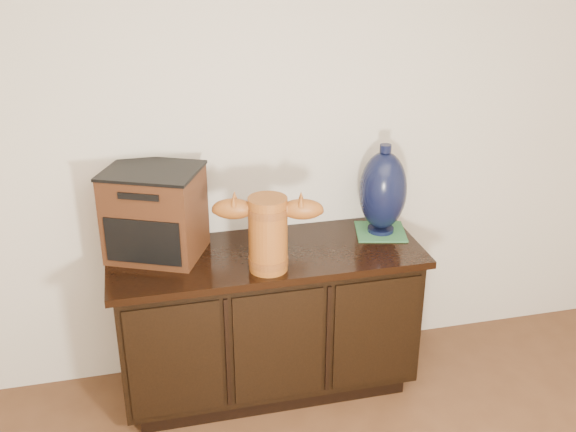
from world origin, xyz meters
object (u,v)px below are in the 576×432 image
object	(u,v)px
terracotta_vessel	(268,230)
lamp_base	(383,191)
tv_radio	(155,213)
spray_can	(281,227)
sideboard	(267,320)

from	to	relation	value
terracotta_vessel	lamp_base	distance (m)	0.67
tv_radio	spray_can	distance (m)	0.59
lamp_base	spray_can	distance (m)	0.53
tv_radio	spray_can	size ratio (longest dim) A/B	3.17
terracotta_vessel	tv_radio	world-z (taller)	tv_radio
terracotta_vessel	tv_radio	distance (m)	0.54
terracotta_vessel	lamp_base	xyz separation A→B (m)	(0.62, 0.25, 0.03)
sideboard	lamp_base	distance (m)	0.84
sideboard	lamp_base	bearing A→B (deg)	7.90
sideboard	terracotta_vessel	world-z (taller)	terracotta_vessel
lamp_base	spray_can	size ratio (longest dim) A/B	2.77
lamp_base	spray_can	xyz separation A→B (m)	(-0.51, 0.00, -0.14)
sideboard	terracotta_vessel	size ratio (longest dim) A/B	3.02
tv_radio	lamp_base	xyz separation A→B (m)	(1.08, -0.02, 0.01)
terracotta_vessel	spray_can	distance (m)	0.29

